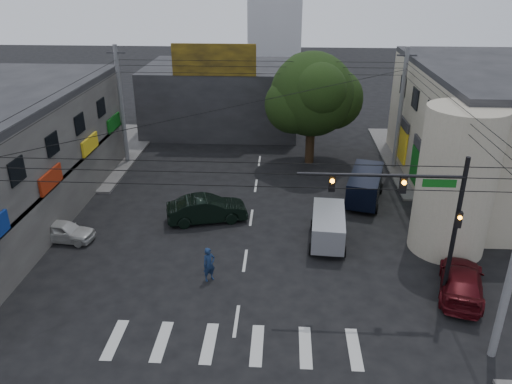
# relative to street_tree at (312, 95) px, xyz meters

# --- Properties ---
(ground) EXTENTS (160.00, 160.00, 0.00)m
(ground) POSITION_rel_street_tree_xyz_m (-4.00, -17.00, -5.47)
(ground) COLOR black
(ground) RESTS_ON ground
(sidewalk_far_left) EXTENTS (16.00, 16.00, 0.15)m
(sidewalk_far_left) POSITION_rel_street_tree_xyz_m (-22.00, 1.00, -5.40)
(sidewalk_far_left) COLOR #514F4C
(sidewalk_far_left) RESTS_ON ground
(sidewalk_far_right) EXTENTS (16.00, 16.00, 0.15)m
(sidewalk_far_right) POSITION_rel_street_tree_xyz_m (14.00, 1.00, -5.40)
(sidewalk_far_right) COLOR #514F4C
(sidewalk_far_right) RESTS_ON ground
(corner_column) EXTENTS (4.00, 4.00, 8.00)m
(corner_column) POSITION_rel_street_tree_xyz_m (7.00, -13.00, -1.47)
(corner_column) COLOR #A0977F
(corner_column) RESTS_ON ground
(building_far) EXTENTS (14.00, 10.00, 6.00)m
(building_far) POSITION_rel_street_tree_xyz_m (-8.00, 9.00, -2.47)
(building_far) COLOR #232326
(building_far) RESTS_ON ground
(billboard) EXTENTS (7.00, 0.30, 2.60)m
(billboard) POSITION_rel_street_tree_xyz_m (-8.00, 4.10, 1.83)
(billboard) COLOR olive
(billboard) RESTS_ON building_far
(street_tree) EXTENTS (6.40, 6.40, 8.70)m
(street_tree) POSITION_rel_street_tree_xyz_m (0.00, 0.00, 0.00)
(street_tree) COLOR black
(street_tree) RESTS_ON ground
(traffic_gantry) EXTENTS (7.10, 0.35, 7.20)m
(traffic_gantry) POSITION_rel_street_tree_xyz_m (3.82, -18.00, -0.64)
(traffic_gantry) COLOR black
(traffic_gantry) RESTS_ON ground
(utility_pole_far_left) EXTENTS (0.32, 0.32, 9.20)m
(utility_pole_far_left) POSITION_rel_street_tree_xyz_m (-14.50, -1.00, -0.87)
(utility_pole_far_left) COLOR #59595B
(utility_pole_far_left) RESTS_ON ground
(utility_pole_far_right) EXTENTS (0.32, 0.32, 9.20)m
(utility_pole_far_right) POSITION_rel_street_tree_xyz_m (6.50, -1.00, -0.87)
(utility_pole_far_right) COLOR #59595B
(utility_pole_far_right) RESTS_ON ground
(dark_sedan) EXTENTS (4.14, 5.72, 1.60)m
(dark_sedan) POSITION_rel_street_tree_xyz_m (-6.68, -10.57, -4.67)
(dark_sedan) COLOR black
(dark_sedan) RESTS_ON ground
(white_compact) EXTENTS (2.13, 3.82, 1.20)m
(white_compact) POSITION_rel_street_tree_xyz_m (-14.50, -13.43, -4.87)
(white_compact) COLOR #B4B3AF
(white_compact) RESTS_ON ground
(maroon_sedan) EXTENTS (4.57, 5.87, 1.39)m
(maroon_sedan) POSITION_rel_street_tree_xyz_m (6.50, -17.35, -4.78)
(maroon_sedan) COLOR #43090F
(maroon_sedan) RESTS_ON ground
(silver_minivan) EXTENTS (4.47, 2.40, 1.81)m
(silver_minivan) POSITION_rel_street_tree_xyz_m (0.52, -12.80, -4.57)
(silver_minivan) COLOR #919298
(silver_minivan) RESTS_ON ground
(navy_van) EXTENTS (5.91, 4.32, 2.00)m
(navy_van) POSITION_rel_street_tree_xyz_m (3.37, -7.08, -4.47)
(navy_van) COLOR black
(navy_van) RESTS_ON ground
(traffic_officer) EXTENTS (1.07, 1.07, 1.80)m
(traffic_officer) POSITION_rel_street_tree_xyz_m (-5.63, -16.89, -4.57)
(traffic_officer) COLOR #132445
(traffic_officer) RESTS_ON ground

